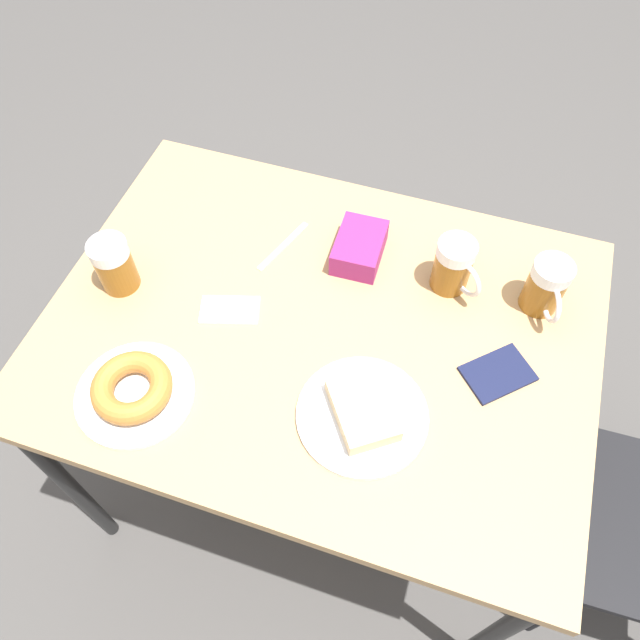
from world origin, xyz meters
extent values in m
plane|color=#474442|center=(0.00, 0.00, 0.00)|extent=(8.00, 8.00, 0.00)
cube|color=tan|center=(0.00, 0.00, 0.76)|extent=(0.81, 1.09, 0.03)
cylinder|color=black|center=(-0.36, -0.50, 0.37)|extent=(0.04, 0.04, 0.74)
cylinder|color=black|center=(0.36, -0.50, 0.37)|extent=(0.04, 0.04, 0.74)
cylinder|color=black|center=(-0.36, 0.50, 0.37)|extent=(0.04, 0.04, 0.74)
cylinder|color=black|center=(0.36, 0.50, 0.37)|extent=(0.04, 0.04, 0.74)
cylinder|color=black|center=(-0.10, 0.65, 0.22)|extent=(0.03, 0.03, 0.43)
cylinder|color=black|center=(0.25, 0.66, 0.22)|extent=(0.03, 0.03, 0.43)
cylinder|color=silver|center=(0.16, 0.13, 0.78)|extent=(0.24, 0.24, 0.01)
cube|color=#D1B27F|center=(0.16, 0.13, 0.80)|extent=(0.17, 0.16, 0.04)
cylinder|color=silver|center=(0.25, -0.28, 0.78)|extent=(0.22, 0.22, 0.01)
torus|color=#B2702D|center=(0.25, -0.28, 0.80)|extent=(0.15, 0.15, 0.04)
cylinder|color=#8C5619|center=(-0.19, 0.40, 0.82)|extent=(0.08, 0.08, 0.09)
cylinder|color=white|center=(-0.19, 0.40, 0.88)|extent=(0.08, 0.08, 0.03)
torus|color=silver|center=(-0.15, 0.42, 0.83)|extent=(0.08, 0.04, 0.08)
cylinder|color=#8C5619|center=(-0.18, 0.22, 0.82)|extent=(0.08, 0.08, 0.09)
cylinder|color=white|center=(-0.18, 0.22, 0.88)|extent=(0.08, 0.08, 0.03)
torus|color=silver|center=(-0.16, 0.25, 0.83)|extent=(0.06, 0.07, 0.08)
cylinder|color=#8C5619|center=(0.03, -0.43, 0.82)|extent=(0.08, 0.08, 0.09)
cylinder|color=white|center=(0.03, -0.43, 0.88)|extent=(0.08, 0.08, 0.03)
torus|color=silver|center=(-0.01, -0.45, 0.83)|extent=(0.07, 0.05, 0.08)
cube|color=white|center=(0.02, -0.19, 0.77)|extent=(0.10, 0.13, 0.00)
cube|color=silver|center=(-0.17, -0.14, 0.77)|extent=(0.16, 0.06, 0.00)
cube|color=#141938|center=(0.00, 0.35, 0.78)|extent=(0.15, 0.15, 0.01)
cube|color=#8C2366|center=(-0.20, 0.02, 0.80)|extent=(0.14, 0.10, 0.06)
camera|label=1|loc=(0.65, 0.21, 1.81)|focal=35.00mm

